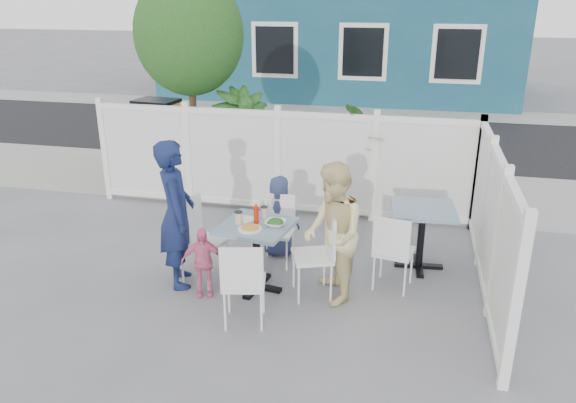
% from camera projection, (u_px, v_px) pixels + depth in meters
% --- Properties ---
extents(ground, '(80.00, 80.00, 0.00)m').
position_uv_depth(ground, '(222.00, 285.00, 6.64)').
color(ground, slate).
extents(near_sidewalk, '(24.00, 2.60, 0.01)m').
position_uv_depth(near_sidewalk, '(291.00, 183.00, 10.11)').
color(near_sidewalk, gray).
rests_on(near_sidewalk, ground).
extents(street, '(24.00, 5.00, 0.01)m').
position_uv_depth(street, '(325.00, 135.00, 13.48)').
color(street, black).
rests_on(street, ground).
extents(far_sidewalk, '(24.00, 1.60, 0.01)m').
position_uv_depth(far_sidewalk, '(342.00, 110.00, 16.31)').
color(far_sidewalk, gray).
rests_on(far_sidewalk, ground).
extents(fence_back, '(5.86, 0.08, 1.60)m').
position_uv_depth(fence_back, '(278.00, 164.00, 8.53)').
color(fence_back, white).
rests_on(fence_back, ground).
extents(fence_right, '(0.08, 3.66, 1.60)m').
position_uv_depth(fence_right, '(491.00, 226.00, 6.29)').
color(fence_right, white).
rests_on(fence_right, ground).
extents(tree, '(1.80, 1.62, 3.59)m').
position_uv_depth(tree, '(189.00, 35.00, 9.07)').
color(tree, '#382316').
rests_on(tree, ground).
extents(utility_cabinet, '(0.77, 0.59, 1.31)m').
position_uv_depth(utility_cabinet, '(159.00, 137.00, 10.60)').
color(utility_cabinet, yellow).
rests_on(utility_cabinet, ground).
extents(potted_shrub_a, '(1.41, 1.41, 1.79)m').
position_uv_depth(potted_shrub_a, '(241.00, 143.00, 9.30)').
color(potted_shrub_a, '#184013').
rests_on(potted_shrub_a, ground).
extents(potted_shrub_b, '(1.45, 1.62, 1.63)m').
position_uv_depth(potted_shrub_b, '(384.00, 158.00, 8.75)').
color(potted_shrub_b, '#184013').
rests_on(potted_shrub_b, ground).
extents(main_table, '(0.88, 0.88, 0.81)m').
position_uv_depth(main_table, '(256.00, 239.00, 6.36)').
color(main_table, slate).
rests_on(main_table, ground).
extents(spare_table, '(0.82, 0.82, 0.80)m').
position_uv_depth(spare_table, '(422.00, 222.00, 6.84)').
color(spare_table, slate).
rests_on(spare_table, ground).
extents(chair_left, '(0.55, 0.57, 1.01)m').
position_uv_depth(chair_left, '(198.00, 233.00, 6.60)').
color(chair_left, white).
rests_on(chair_left, ground).
extents(chair_right, '(0.56, 0.57, 0.98)m').
position_uv_depth(chair_right, '(320.00, 248.00, 6.25)').
color(chair_right, white).
rests_on(chair_right, ground).
extents(chair_back, '(0.40, 0.39, 0.88)m').
position_uv_depth(chair_back, '(278.00, 224.00, 7.06)').
color(chair_back, white).
rests_on(chair_back, ground).
extents(chair_near, '(0.51, 0.49, 0.95)m').
position_uv_depth(chair_near, '(243.00, 279.00, 5.64)').
color(chair_near, white).
rests_on(chair_near, ground).
extents(chair_spare, '(0.49, 0.48, 0.93)m').
position_uv_depth(chair_spare, '(393.00, 247.00, 6.35)').
color(chair_spare, white).
rests_on(chair_spare, ground).
extents(man, '(0.65, 0.75, 1.75)m').
position_uv_depth(man, '(176.00, 214.00, 6.40)').
color(man, '#131D46').
rests_on(man, ground).
extents(woman, '(0.83, 0.93, 1.58)m').
position_uv_depth(woman, '(333.00, 234.00, 6.08)').
color(woman, gold).
rests_on(woman, ground).
extents(boy, '(0.53, 0.36, 1.07)m').
position_uv_depth(boy, '(279.00, 216.00, 7.24)').
color(boy, navy).
rests_on(boy, ground).
extents(toddler, '(0.52, 0.35, 0.82)m').
position_uv_depth(toddler, '(202.00, 262.00, 6.30)').
color(toddler, pink).
rests_on(toddler, ground).
extents(plate_main, '(0.26, 0.26, 0.02)m').
position_uv_depth(plate_main, '(250.00, 229.00, 6.15)').
color(plate_main, white).
rests_on(plate_main, main_table).
extents(plate_side, '(0.21, 0.21, 0.01)m').
position_uv_depth(plate_side, '(246.00, 219.00, 6.41)').
color(plate_side, white).
rests_on(plate_side, main_table).
extents(salad_bowl, '(0.23, 0.23, 0.06)m').
position_uv_depth(salad_bowl, '(275.00, 223.00, 6.24)').
color(salad_bowl, white).
rests_on(salad_bowl, main_table).
extents(coffee_cup_a, '(0.09, 0.09, 0.13)m').
position_uv_depth(coffee_cup_a, '(239.00, 218.00, 6.29)').
color(coffee_cup_a, beige).
rests_on(coffee_cup_a, main_table).
extents(coffee_cup_b, '(0.08, 0.08, 0.12)m').
position_uv_depth(coffee_cup_b, '(264.00, 212.00, 6.47)').
color(coffee_cup_b, beige).
rests_on(coffee_cup_b, main_table).
extents(ketchup_bottle, '(0.06, 0.06, 0.19)m').
position_uv_depth(ketchup_bottle, '(256.00, 215.00, 6.30)').
color(ketchup_bottle, red).
rests_on(ketchup_bottle, main_table).
extents(salt_shaker, '(0.03, 0.03, 0.07)m').
position_uv_depth(salt_shaker, '(255.00, 214.00, 6.49)').
color(salt_shaker, white).
rests_on(salt_shaker, main_table).
extents(pepper_shaker, '(0.03, 0.03, 0.08)m').
position_uv_depth(pepper_shaker, '(257.00, 211.00, 6.56)').
color(pepper_shaker, black).
rests_on(pepper_shaker, main_table).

